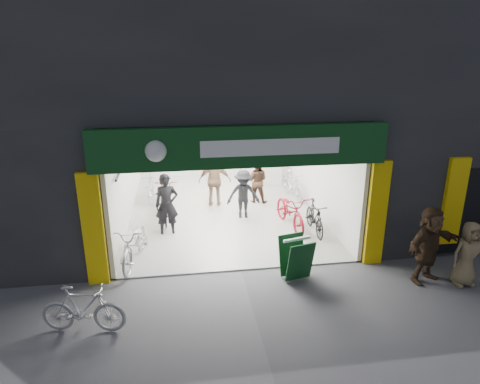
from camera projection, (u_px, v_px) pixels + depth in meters
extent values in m
plane|color=#56565B|center=(241.00, 271.00, 10.17)|extent=(60.00, 60.00, 0.00)
cube|color=#232326|center=(249.00, 22.00, 13.11)|extent=(16.00, 10.00, 4.50)
cube|color=#232326|center=(46.00, 157.00, 13.52)|extent=(5.00, 10.00, 3.50)
cube|color=#232326|center=(388.00, 145.00, 15.11)|extent=(6.00, 10.00, 3.50)
cube|color=#9E9E99|center=(223.00, 210.00, 13.91)|extent=(6.00, 8.00, 0.04)
cube|color=silver|center=(211.00, 136.00, 17.23)|extent=(6.00, 0.20, 3.20)
cube|color=silver|center=(126.00, 166.00, 12.98)|extent=(0.10, 8.00, 3.20)
cube|color=silver|center=(313.00, 159.00, 13.80)|extent=(0.10, 8.00, 3.20)
cube|color=white|center=(221.00, 110.00, 12.86)|extent=(6.00, 8.00, 0.10)
cube|color=black|center=(241.00, 131.00, 9.18)|extent=(6.00, 0.30, 0.30)
cube|color=#0B3315|center=(242.00, 147.00, 9.07)|extent=(6.40, 0.25, 0.90)
cube|color=white|center=(271.00, 147.00, 9.02)|extent=(3.00, 0.02, 0.35)
cube|color=yellow|center=(93.00, 230.00, 9.24)|extent=(0.45, 0.12, 2.60)
cube|color=yellow|center=(377.00, 214.00, 10.14)|extent=(0.45, 0.12, 2.60)
cube|color=yellow|center=(454.00, 202.00, 10.35)|extent=(0.50, 0.12, 2.20)
cylinder|color=black|center=(127.00, 155.00, 12.28)|extent=(0.06, 5.00, 0.06)
cube|color=silver|center=(262.00, 172.00, 16.34)|extent=(1.40, 0.60, 1.00)
cube|color=white|center=(234.00, 129.00, 10.26)|extent=(1.30, 0.35, 0.04)
cube|color=white|center=(225.00, 117.00, 11.94)|extent=(1.30, 0.35, 0.04)
cube|color=white|center=(219.00, 108.00, 13.63)|extent=(1.30, 0.35, 0.04)
cube|color=white|center=(214.00, 101.00, 15.31)|extent=(1.30, 0.35, 0.04)
imported|color=#B2B2B7|center=(135.00, 243.00, 10.38)|extent=(1.03, 2.13, 1.07)
imported|color=black|center=(166.00, 204.00, 12.93)|extent=(0.53, 1.82, 1.09)
imported|color=maroon|center=(166.00, 192.00, 14.04)|extent=(0.76, 2.00, 1.04)
imported|color=#A6A6AB|center=(151.00, 187.00, 14.65)|extent=(0.51, 1.65, 0.99)
imported|color=black|center=(315.00, 217.00, 12.09)|extent=(0.47, 1.59, 0.95)
imported|color=maroon|center=(290.00, 211.00, 12.42)|extent=(0.95, 2.08, 1.05)
imported|color=#BBBBC0|center=(292.00, 185.00, 14.83)|extent=(0.73, 1.68, 0.98)
imported|color=#AFB0B4|center=(83.00, 309.00, 7.89)|extent=(1.65, 0.74, 0.96)
imported|color=black|center=(167.00, 205.00, 11.86)|extent=(0.68, 0.48, 1.77)
imported|color=#3D271B|center=(257.00, 181.00, 14.34)|extent=(0.90, 0.79, 1.55)
imported|color=black|center=(243.00, 195.00, 13.00)|extent=(1.03, 0.62, 1.56)
imported|color=#8A6950|center=(215.00, 181.00, 13.96)|extent=(1.10, 0.58, 1.79)
imported|color=olive|center=(468.00, 254.00, 9.39)|extent=(0.74, 0.49, 1.49)
imported|color=#3E2B1C|center=(429.00, 245.00, 9.50)|extent=(1.72, 1.12, 1.78)
cube|color=#0F3D19|center=(300.00, 262.00, 9.52)|extent=(0.67, 0.37, 0.96)
cube|color=#0F3D19|center=(292.00, 254.00, 9.88)|extent=(0.67, 0.37, 0.96)
cube|color=white|center=(297.00, 239.00, 9.55)|extent=(0.66, 0.21, 0.06)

